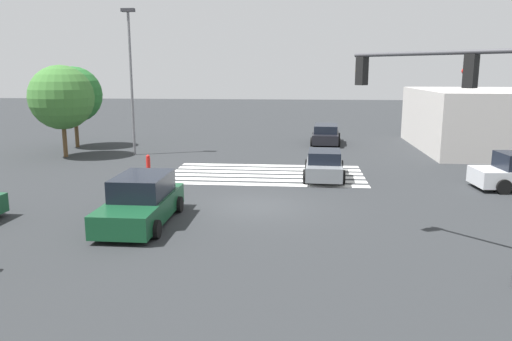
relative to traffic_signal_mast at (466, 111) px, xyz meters
name	(u,v)px	position (x,y,z in m)	size (l,w,h in m)	color
ground_plane	(256,206)	(5.90, -5.90, -4.27)	(146.76, 146.76, 0.00)	#2B2D30
crosswalk_markings	(267,174)	(5.90, -12.05, -4.27)	(9.92, 5.35, 0.01)	silver
traffic_signal_mast	(466,111)	(0.00, 0.00, 0.00)	(3.83, 3.83, 5.98)	#47474C
car_1	(326,134)	(2.35, -23.31, -3.59)	(2.31, 4.68, 1.41)	black
car_3	(141,201)	(9.70, -3.33, -3.50)	(2.17, 4.86, 1.68)	#144728
car_4	(324,165)	(2.99, -11.30, -3.60)	(2.11, 4.37, 1.44)	gray
corner_building	(507,120)	(-9.57, -21.66, -2.27)	(11.50, 11.50, 4.01)	#BCB7B2
street_light_pole_a	(131,70)	(14.69, -17.36, 1.01)	(0.80, 0.36, 8.94)	slate
tree_corner_a	(74,95)	(19.72, -20.10, -0.63)	(3.81, 3.81, 5.55)	brown
tree_corner_c	(62,98)	(18.66, -16.13, -0.61)	(3.88, 3.88, 5.61)	brown
fire_hydrant	(148,163)	(12.29, -12.46, -3.84)	(0.22, 0.22, 0.86)	red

